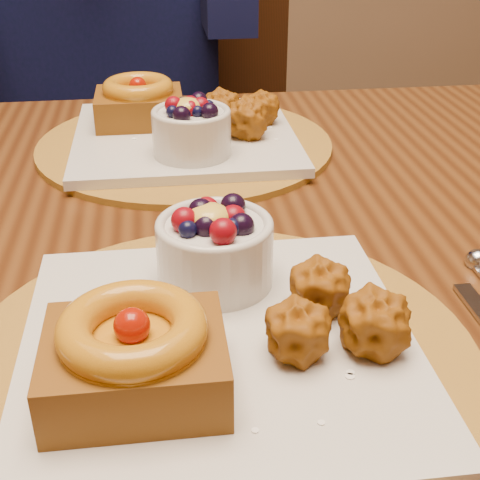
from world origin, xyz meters
name	(u,v)px	position (x,y,z in m)	size (l,w,h in m)	color
dining_table	(200,288)	(0.05, -0.09, 0.68)	(1.60, 0.90, 0.76)	#391B0A
place_setting_near	(213,327)	(0.05, -0.30, 0.78)	(0.38, 0.38, 0.09)	brown
place_setting_far	(182,129)	(0.05, 0.13, 0.78)	(0.38, 0.38, 0.09)	brown
chair_far	(196,132)	(0.11, 0.84, 0.52)	(0.49, 0.49, 0.95)	black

